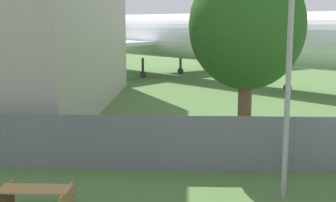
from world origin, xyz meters
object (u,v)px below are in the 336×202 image
(tree_near_hangar, at_px, (30,54))
(tree_left_of_cabin, at_px, (247,27))
(picnic_bench_near_cabin, at_px, (35,198))
(airplane, at_px, (172,36))

(tree_near_hangar, bearing_deg, tree_left_of_cabin, -12.40)
(picnic_bench_near_cabin, bearing_deg, tree_near_hangar, 108.69)
(airplane, bearing_deg, picnic_bench_near_cabin, -49.11)
(tree_near_hangar, xyz_separation_m, tree_left_of_cabin, (8.90, -1.96, 1.19))
(airplane, xyz_separation_m, tree_near_hangar, (-5.20, -25.09, -0.00))
(picnic_bench_near_cabin, xyz_separation_m, tree_near_hangar, (-2.61, 7.71, 3.36))
(airplane, height_order, tree_left_of_cabin, airplane)
(picnic_bench_near_cabin, distance_m, tree_left_of_cabin, 9.66)
(airplane, height_order, tree_near_hangar, airplane)
(tree_left_of_cabin, bearing_deg, picnic_bench_near_cabin, -137.56)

